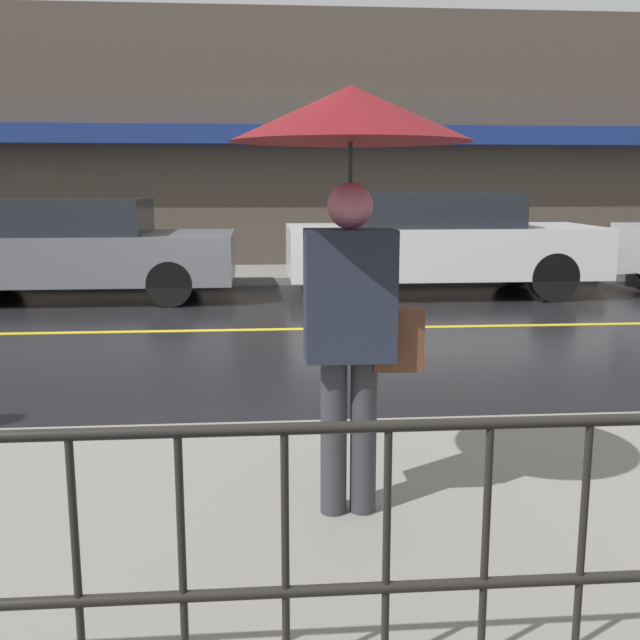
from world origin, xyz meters
The scene contains 9 objects.
ground_plane centered at (0.00, 0.00, 0.00)m, with size 80.00×80.00×0.00m, color black.
sidewalk_near centered at (0.00, -5.42, 0.06)m, with size 28.00×3.12×0.13m.
sidewalk_far centered at (0.00, 4.89, 0.06)m, with size 28.00×2.08×0.13m.
lane_marking centered at (0.00, 0.00, 0.00)m, with size 25.20×0.12×0.01m.
building_storefront centered at (0.00, 6.05, 2.49)m, with size 28.00×0.85×4.96m.
railing_foreground centered at (0.00, -6.73, 0.71)m, with size 12.00×0.04×0.94m.
pedestrian centered at (0.81, -5.30, 1.78)m, with size 1.10×1.10×2.04m.
car_grey centered at (-2.32, 2.64, 0.76)m, with size 4.57×1.91×1.49m.
car_white centered at (3.18, 2.64, 0.82)m, with size 4.75×1.90×1.57m.
Camera 1 is at (0.38, -8.76, 1.74)m, focal length 42.00 mm.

